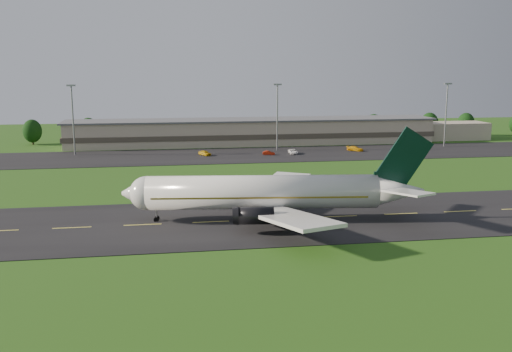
{
  "coord_description": "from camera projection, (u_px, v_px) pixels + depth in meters",
  "views": [
    {
      "loc": [
        -29.09,
        -90.51,
        24.91
      ],
      "look_at": [
        -13.18,
        8.0,
        6.0
      ],
      "focal_mm": 40.0,
      "sensor_mm": 36.0,
      "label": 1
    }
  ],
  "objects": [
    {
      "name": "service_vehicle_a",
      "position": [
        205.0,
        153.0,
        164.46
      ],
      "size": [
        3.85,
        4.53,
        1.47
      ],
      "primitive_type": "imported",
      "rotation": [
        0.0,
        0.0,
        0.6
      ],
      "color": "gold",
      "rests_on": "apron"
    },
    {
      "name": "light_mast_east",
      "position": [
        446.0,
        107.0,
        181.6
      ],
      "size": [
        2.4,
        1.2,
        20.35
      ],
      "color": "gray",
      "rests_on": "ground"
    },
    {
      "name": "apron",
      "position": [
        266.0,
        154.0,
        166.81
      ],
      "size": [
        260.0,
        30.0,
        0.1
      ],
      "primitive_type": "cube",
      "color": "black",
      "rests_on": "ground"
    },
    {
      "name": "terminal",
      "position": [
        272.0,
        132.0,
        190.53
      ],
      "size": [
        145.0,
        16.0,
        8.4
      ],
      "color": "tan",
      "rests_on": "ground"
    },
    {
      "name": "service_vehicle_d",
      "position": [
        355.0,
        149.0,
        173.4
      ],
      "size": [
        5.31,
        4.49,
        1.46
      ],
      "primitive_type": "imported",
      "rotation": [
        0.0,
        0.0,
        0.98
      ],
      "color": "#EDAA0D",
      "rests_on": "apron"
    },
    {
      "name": "taxiway",
      "position": [
        340.0,
        217.0,
        96.97
      ],
      "size": [
        220.0,
        30.0,
        0.1
      ],
      "primitive_type": "cube",
      "color": "black",
      "rests_on": "ground"
    },
    {
      "name": "tree_line",
      "position": [
        351.0,
        125.0,
        204.64
      ],
      "size": [
        194.12,
        8.18,
        10.12
      ],
      "color": "black",
      "rests_on": "ground"
    },
    {
      "name": "light_mast_centre",
      "position": [
        277.0,
        109.0,
        172.99
      ],
      "size": [
        2.4,
        1.2,
        20.35
      ],
      "color": "gray",
      "rests_on": "ground"
    },
    {
      "name": "ground",
      "position": [
        340.0,
        217.0,
        96.98
      ],
      "size": [
        360.0,
        360.0,
        0.0
      ],
      "primitive_type": "plane",
      "color": "#204912",
      "rests_on": "ground"
    },
    {
      "name": "service_vehicle_c",
      "position": [
        293.0,
        152.0,
        167.48
      ],
      "size": [
        2.5,
        4.99,
        1.36
      ],
      "primitive_type": "imported",
      "rotation": [
        0.0,
        0.0,
        -0.05
      ],
      "color": "white",
      "rests_on": "apron"
    },
    {
      "name": "airliner",
      "position": [
        268.0,
        193.0,
        94.05
      ],
      "size": [
        51.2,
        41.89,
        15.57
      ],
      "rotation": [
        0.0,
        0.0,
        -0.12
      ],
      "color": "silver",
      "rests_on": "ground"
    },
    {
      "name": "light_mast_west",
      "position": [
        73.0,
        111.0,
        163.59
      ],
      "size": [
        2.4,
        1.2,
        20.35
      ],
      "color": "gray",
      "rests_on": "ground"
    },
    {
      "name": "service_vehicle_b",
      "position": [
        269.0,
        153.0,
        165.6
      ],
      "size": [
        3.76,
        1.99,
        1.18
      ],
      "primitive_type": "imported",
      "rotation": [
        0.0,
        0.0,
        1.35
      ],
      "color": "maroon",
      "rests_on": "apron"
    }
  ]
}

